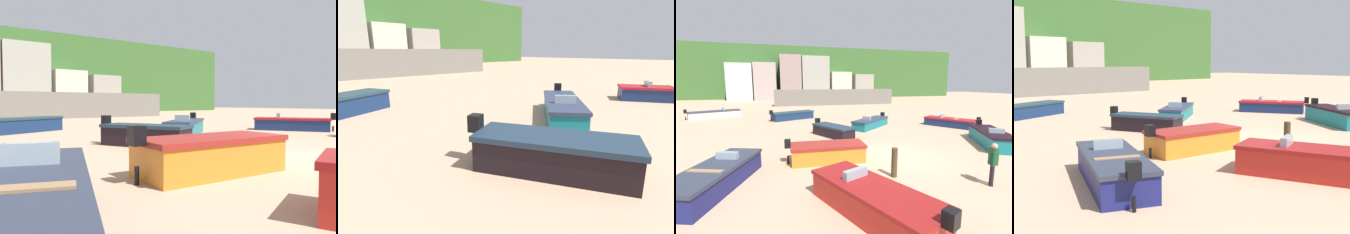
% 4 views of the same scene
% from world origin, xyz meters
% --- Properties ---
extents(ground_plane, '(160.00, 160.00, 0.00)m').
position_xyz_m(ground_plane, '(0.00, 0.00, 0.00)').
color(ground_plane, tan).
extents(headland_hill, '(90.00, 32.00, 13.36)m').
position_xyz_m(headland_hill, '(0.00, 66.00, 6.68)').
color(headland_hill, '#36602B').
rests_on(headland_hill, ground).
extents(harbor_pier, '(21.47, 2.40, 2.78)m').
position_xyz_m(harbor_pier, '(4.05, 30.00, 1.39)').
color(harbor_pier, slate).
rests_on(harbor_pier, ground).
extents(townhouse_far_left, '(5.40, 6.46, 8.33)m').
position_xyz_m(townhouse_far_left, '(-14.30, 47.23, 4.17)').
color(townhouse_far_left, '#ACC5C9').
rests_on(townhouse_far_left, ground).
extents(townhouse_left, '(4.90, 6.71, 8.57)m').
position_xyz_m(townhouse_left, '(-8.89, 47.35, 4.29)').
color(townhouse_left, '#A79692').
rests_on(townhouse_left, ground).
extents(townhouse_centre_left, '(4.85, 6.20, 10.49)m').
position_xyz_m(townhouse_centre_left, '(-3.12, 47.10, 5.24)').
color(townhouse_centre_left, gray).
rests_on(townhouse_centre_left, ground).
extents(townhouse_centre, '(6.46, 5.84, 10.35)m').
position_xyz_m(townhouse_centre, '(2.77, 46.92, 5.17)').
color(townhouse_centre, '#9A9B8F').
rests_on(townhouse_centre, ground).
extents(townhouse_right, '(5.02, 6.79, 6.71)m').
position_xyz_m(townhouse_right, '(9.13, 47.40, 3.35)').
color(townhouse_right, beige).
rests_on(townhouse_right, ground).
extents(townhouse_far_right, '(4.91, 5.85, 6.19)m').
position_xyz_m(townhouse_far_right, '(15.07, 46.93, 3.09)').
color(townhouse_far_right, gray).
rests_on(townhouse_far_right, ground).
extents(boat_teal_0, '(4.29, 3.89, 1.09)m').
position_xyz_m(boat_teal_0, '(1.92, 7.90, 0.40)').
color(boat_teal_0, '#136F7C').
rests_on(boat_teal_0, ground).
extents(boat_teal_2, '(3.50, 4.64, 1.23)m').
position_xyz_m(boat_teal_2, '(6.96, 0.57, 0.47)').
color(boat_teal_2, '#156F78').
rests_on(boat_teal_2, ground).
extents(boat_black_3, '(2.70, 3.66, 1.14)m').
position_xyz_m(boat_black_3, '(-2.07, 5.44, 0.42)').
color(boat_black_3, black).
rests_on(boat_black_3, ground).
extents(boat_orange_4, '(3.90, 1.72, 1.19)m').
position_xyz_m(boat_orange_4, '(-3.49, 0.37, 0.44)').
color(boat_orange_4, orange).
rests_on(boat_orange_4, ground).
extents(boat_navy_5, '(4.71, 3.12, 1.16)m').
position_xyz_m(boat_navy_5, '(-4.46, 14.33, 0.43)').
color(boat_navy_5, navy).
rests_on(boat_navy_5, ground).
extents(boat_cream_6, '(5.33, 3.32, 1.13)m').
position_xyz_m(boat_cream_6, '(-12.85, 17.94, 0.42)').
color(boat_cream_6, beige).
rests_on(boat_cream_6, ground).
extents(boat_navy_7, '(3.50, 4.41, 1.07)m').
position_xyz_m(boat_navy_7, '(8.89, 6.35, 0.39)').
color(boat_navy_7, navy).
rests_on(boat_navy_7, ground).
extents(boat_navy_9, '(2.92, 4.76, 1.17)m').
position_xyz_m(boat_navy_9, '(-8.01, -1.43, 0.44)').
color(boat_navy_9, navy).
rests_on(boat_navy_9, ground).
extents(boat_red_10, '(3.08, 4.57, 1.20)m').
position_xyz_m(boat_red_10, '(-3.18, -4.56, 0.45)').
color(boat_red_10, red).
rests_on(boat_red_10, ground).
extents(mooring_post_near_water, '(0.24, 0.24, 1.22)m').
position_xyz_m(mooring_post_near_water, '(-1.25, -2.27, 0.61)').
color(mooring_post_near_water, '#433922').
rests_on(mooring_post_near_water, ground).
extents(beach_walker_foreground, '(0.48, 0.48, 1.62)m').
position_xyz_m(beach_walker_foreground, '(1.90, -3.96, 0.95)').
color(beach_walker_foreground, black).
rests_on(beach_walker_foreground, ground).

